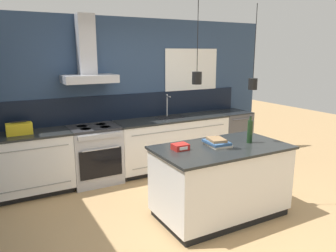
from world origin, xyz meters
The scene contains 11 objects.
ground_plane centered at (0.00, 0.00, 0.00)m, with size 16.00×16.00×0.00m, color tan.
wall_back centered at (-0.04, 2.00, 1.35)m, with size 5.60×2.27×2.60m.
counter_run_left centered at (-1.74, 1.69, 0.46)m, with size 1.26×0.64×0.91m.
counter_run_sink centered at (0.66, 1.69, 0.46)m, with size 2.06×0.64×1.31m.
oven_range centered at (-0.74, 1.69, 0.46)m, with size 0.76×0.66×0.91m.
dishwasher centered at (1.99, 1.69, 0.46)m, with size 0.61×0.65×0.91m.
kitchen_island centered at (0.32, -0.15, 0.46)m, with size 1.65×0.93×0.91m.
bottle_on_island centered at (0.74, -0.19, 1.06)m, with size 0.07×0.07×0.35m.
book_stack centered at (0.30, -0.09, 0.95)m, with size 0.28×0.35×0.09m.
red_supply_box centered at (-0.19, -0.03, 0.95)m, with size 0.18×0.16×0.07m.
yellow_toolbox centered at (-1.79, 1.69, 0.99)m, with size 0.34×0.18×0.19m.
Camera 1 is at (-2.10, -3.21, 2.04)m, focal length 35.00 mm.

